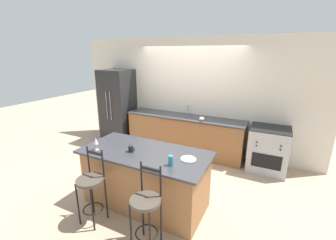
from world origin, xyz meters
The scene contains 14 objects.
ground_plane centered at (0.00, 0.00, 0.00)m, with size 18.00×18.00×0.00m, color tan.
wall_back centered at (0.00, 0.66, 1.35)m, with size 6.00×0.07×2.70m.
back_counter centered at (0.00, 0.36, 0.46)m, with size 2.84×0.64×0.92m.
sink_faucet centered at (0.00, 0.55, 1.05)m, with size 0.02×0.13×0.22m.
kitchen_island centered at (0.21, -1.74, 0.46)m, with size 1.99×0.95×0.91m.
refrigerator centered at (-1.90, 0.28, 0.97)m, with size 0.77×0.74×1.93m.
oven_range centered at (1.88, 0.30, 0.46)m, with size 0.75×0.70×0.92m.
bar_stool_near centered at (-0.25, -2.42, 0.57)m, with size 0.37×0.37×1.10m.
bar_stool_far centered at (0.68, -2.46, 0.57)m, with size 0.37×0.37×1.10m.
dinner_plate centered at (0.90, -1.69, 0.92)m, with size 0.23×0.23×0.02m.
wine_glass centered at (-0.49, -2.02, 1.06)m, with size 0.07×0.07×0.20m.
coffee_mug centered at (0.03, -1.84, 0.96)m, with size 0.11×0.08×0.10m.
tumbler_cup centered at (0.76, -1.95, 0.98)m, with size 0.07×0.07×0.14m.
pumpkin_decoration centered at (0.48, 0.17, 0.96)m, with size 0.11×0.11×0.11m.
Camera 1 is at (1.93, -4.38, 2.36)m, focal length 24.00 mm.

